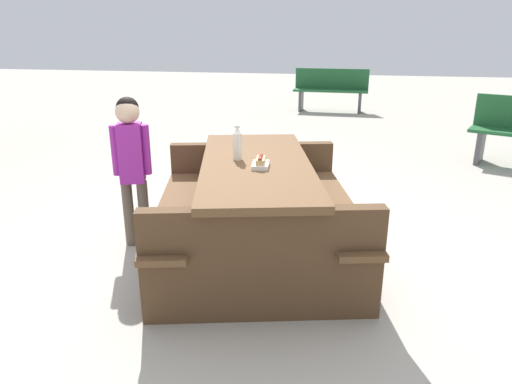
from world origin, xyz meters
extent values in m
plane|color=#ADA599|center=(0.00, 0.00, 0.00)|extent=(30.00, 30.00, 0.00)
cube|color=brown|center=(0.00, 0.00, 0.72)|extent=(1.93, 1.15, 0.05)
cube|color=brown|center=(-0.13, 0.55, 0.43)|extent=(1.82, 0.68, 0.04)
cube|color=brown|center=(0.13, -0.55, 0.43)|extent=(1.82, 0.68, 0.04)
cube|color=#4D3520|center=(0.76, 0.18, 0.35)|extent=(0.41, 1.39, 0.70)
cube|color=#4D3520|center=(-0.76, -0.18, 0.35)|extent=(0.41, 1.39, 0.70)
cylinder|color=silver|center=(-0.04, -0.14, 0.84)|extent=(0.07, 0.07, 0.19)
cone|color=silver|center=(-0.04, -0.14, 0.96)|extent=(0.06, 0.06, 0.04)
cylinder|color=silver|center=(-0.04, -0.14, 0.99)|extent=(0.04, 0.04, 0.02)
cube|color=white|center=(0.13, 0.05, 0.77)|extent=(0.19, 0.13, 0.03)
cube|color=#D8B272|center=(0.13, 0.05, 0.80)|extent=(0.15, 0.07, 0.04)
cylinder|color=maroon|center=(0.13, 0.05, 0.82)|extent=(0.14, 0.04, 0.03)
ellipsoid|color=maroon|center=(0.13, 0.05, 0.83)|extent=(0.07, 0.03, 0.01)
cylinder|color=brown|center=(-0.08, -0.91, 0.26)|extent=(0.08, 0.08, 0.53)
cylinder|color=brown|center=(-0.05, -1.03, 0.26)|extent=(0.08, 0.08, 0.53)
cube|color=purple|center=(-0.06, -0.97, 0.75)|extent=(0.21, 0.22, 0.45)
cylinder|color=purple|center=(-0.10, -0.86, 0.78)|extent=(0.07, 0.07, 0.38)
cylinder|color=purple|center=(-0.03, -1.08, 0.78)|extent=(0.07, 0.07, 0.38)
sphere|color=beige|center=(-0.06, -0.97, 1.06)|extent=(0.18, 0.18, 0.18)
sphere|color=black|center=(-0.08, -0.97, 1.09)|extent=(0.17, 0.17, 0.17)
cube|color=#4C4C51|center=(-3.16, 2.33, 0.21)|extent=(0.36, 0.20, 0.41)
cube|color=#1E592D|center=(-6.77, 0.29, 0.43)|extent=(0.46, 1.51, 0.04)
cube|color=#1E592D|center=(-6.95, 0.30, 0.65)|extent=(0.10, 1.50, 0.40)
cube|color=#4C4C51|center=(-6.79, -0.31, 0.21)|extent=(0.36, 0.07, 0.41)
cube|color=#4C4C51|center=(-6.74, 0.89, 0.21)|extent=(0.36, 0.07, 0.41)
camera|label=1|loc=(3.16, 0.59, 1.64)|focal=33.23mm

